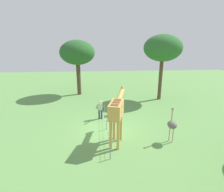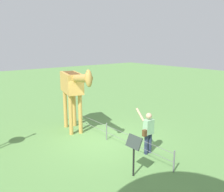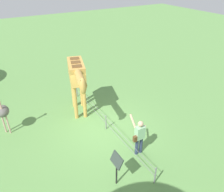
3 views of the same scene
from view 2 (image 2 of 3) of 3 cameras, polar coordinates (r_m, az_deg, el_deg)
name	(u,v)px [view 2 (image 2 of 3)]	position (r m, az deg, el deg)	size (l,w,h in m)	color
ground_plane	(104,141)	(10.70, -1.84, -10.25)	(60.00, 60.00, 0.00)	#60934C
giraffe	(73,86)	(11.24, -8.95, 2.18)	(3.64, 1.48, 3.17)	gold
visitor	(148,131)	(9.32, 8.33, -7.92)	(0.64, 0.58, 1.70)	navy
info_sign	(134,148)	(7.74, 5.07, -11.78)	(0.56, 0.21, 1.32)	black
wire_fence	(107,131)	(10.63, -1.26, -8.06)	(7.05, 0.05, 0.75)	slate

